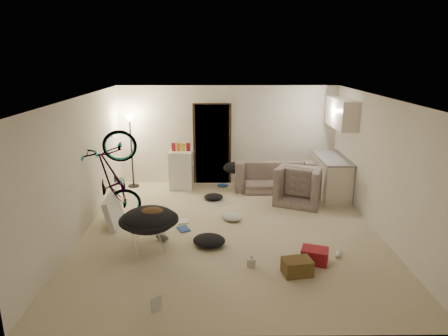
{
  "coord_description": "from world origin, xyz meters",
  "views": [
    {
      "loc": [
        -0.21,
        -7.01,
        3.22
      ],
      "look_at": [
        -0.12,
        0.6,
        1.06
      ],
      "focal_mm": 32.0,
      "sensor_mm": 36.0,
      "label": 1
    }
  ],
  "objects_px": {
    "tv_box": "(113,210)",
    "armchair": "(301,187)",
    "bicycle": "(115,197)",
    "floor_lamp": "(131,136)",
    "kitchen_counter": "(331,177)",
    "juicer": "(251,262)",
    "saucer_chair": "(149,225)",
    "drink_case_b": "(315,256)",
    "mini_fridge": "(181,169)",
    "drink_case_a": "(297,267)",
    "sofa": "(273,178)"
  },
  "relations": [
    {
      "from": "floor_lamp",
      "to": "drink_case_b",
      "type": "height_order",
      "value": "floor_lamp"
    },
    {
      "from": "floor_lamp",
      "to": "kitchen_counter",
      "type": "xyz_separation_m",
      "value": [
        4.83,
        -0.65,
        -0.87
      ]
    },
    {
      "from": "saucer_chair",
      "to": "drink_case_a",
      "type": "bearing_deg",
      "value": -20.63
    },
    {
      "from": "bicycle",
      "to": "drink_case_b",
      "type": "relative_size",
      "value": 4.61
    },
    {
      "from": "armchair",
      "to": "floor_lamp",
      "type": "bearing_deg",
      "value": 8.49
    },
    {
      "from": "floor_lamp",
      "to": "juicer",
      "type": "xyz_separation_m",
      "value": [
        2.69,
        -4.02,
        -1.22
      ]
    },
    {
      "from": "saucer_chair",
      "to": "juicer",
      "type": "bearing_deg",
      "value": -21.17
    },
    {
      "from": "bicycle",
      "to": "tv_box",
      "type": "height_order",
      "value": "bicycle"
    },
    {
      "from": "bicycle",
      "to": "tv_box",
      "type": "distance_m",
      "value": 0.29
    },
    {
      "from": "armchair",
      "to": "bicycle",
      "type": "distance_m",
      "value": 4.09
    },
    {
      "from": "saucer_chair",
      "to": "tv_box",
      "type": "bearing_deg",
      "value": 131.14
    },
    {
      "from": "mini_fridge",
      "to": "drink_case_b",
      "type": "height_order",
      "value": "mini_fridge"
    },
    {
      "from": "bicycle",
      "to": "armchair",
      "type": "bearing_deg",
      "value": -83.18
    },
    {
      "from": "floor_lamp",
      "to": "sofa",
      "type": "relative_size",
      "value": 0.96
    },
    {
      "from": "floor_lamp",
      "to": "tv_box",
      "type": "relative_size",
      "value": 2.05
    },
    {
      "from": "floor_lamp",
      "to": "drink_case_a",
      "type": "height_order",
      "value": "floor_lamp"
    },
    {
      "from": "floor_lamp",
      "to": "kitchen_counter",
      "type": "height_order",
      "value": "floor_lamp"
    },
    {
      "from": "drink_case_b",
      "to": "saucer_chair",
      "type": "bearing_deg",
      "value": -171.85
    },
    {
      "from": "kitchen_counter",
      "to": "sofa",
      "type": "bearing_deg",
      "value": 161.19
    },
    {
      "from": "kitchen_counter",
      "to": "mini_fridge",
      "type": "relative_size",
      "value": 1.58
    },
    {
      "from": "sofa",
      "to": "tv_box",
      "type": "bearing_deg",
      "value": 31.41
    },
    {
      "from": "armchair",
      "to": "mini_fridge",
      "type": "bearing_deg",
      "value": 4.23
    },
    {
      "from": "armchair",
      "to": "bicycle",
      "type": "xyz_separation_m",
      "value": [
        -3.94,
        -1.07,
        0.18
      ]
    },
    {
      "from": "floor_lamp",
      "to": "tv_box",
      "type": "height_order",
      "value": "floor_lamp"
    },
    {
      "from": "armchair",
      "to": "mini_fridge",
      "type": "relative_size",
      "value": 1.03
    },
    {
      "from": "floor_lamp",
      "to": "sofa",
      "type": "bearing_deg",
      "value": -3.26
    },
    {
      "from": "floor_lamp",
      "to": "drink_case_a",
      "type": "distance_m",
      "value": 5.55
    },
    {
      "from": "drink_case_b",
      "to": "juicer",
      "type": "bearing_deg",
      "value": -154.16
    },
    {
      "from": "kitchen_counter",
      "to": "juicer",
      "type": "bearing_deg",
      "value": -122.44
    },
    {
      "from": "mini_fridge",
      "to": "armchair",
      "type": "bearing_deg",
      "value": -18.41
    },
    {
      "from": "mini_fridge",
      "to": "bicycle",
      "type": "bearing_deg",
      "value": -118.07
    },
    {
      "from": "mini_fridge",
      "to": "juicer",
      "type": "relative_size",
      "value": 4.64
    },
    {
      "from": "armchair",
      "to": "mini_fridge",
      "type": "distance_m",
      "value": 2.98
    },
    {
      "from": "sofa",
      "to": "mini_fridge",
      "type": "xyz_separation_m",
      "value": [
        -2.28,
        0.1,
        0.2
      ]
    },
    {
      "from": "tv_box",
      "to": "armchair",
      "type": "bearing_deg",
      "value": 15.62
    },
    {
      "from": "tv_box",
      "to": "bicycle",
      "type": "bearing_deg",
      "value": 87.71
    },
    {
      "from": "kitchen_counter",
      "to": "saucer_chair",
      "type": "height_order",
      "value": "kitchen_counter"
    },
    {
      "from": "sofa",
      "to": "armchair",
      "type": "height_order",
      "value": "armchair"
    },
    {
      "from": "kitchen_counter",
      "to": "mini_fridge",
      "type": "xyz_separation_m",
      "value": [
        -3.6,
        0.55,
        0.03
      ]
    },
    {
      "from": "kitchen_counter",
      "to": "armchair",
      "type": "height_order",
      "value": "kitchen_counter"
    },
    {
      "from": "sofa",
      "to": "tv_box",
      "type": "xyz_separation_m",
      "value": [
        -3.41,
        -2.15,
        0.02
      ]
    },
    {
      "from": "kitchen_counter",
      "to": "floor_lamp",
      "type": "bearing_deg",
      "value": 172.34
    },
    {
      "from": "tv_box",
      "to": "juicer",
      "type": "height_order",
      "value": "tv_box"
    },
    {
      "from": "floor_lamp",
      "to": "bicycle",
      "type": "relative_size",
      "value": 0.95
    },
    {
      "from": "saucer_chair",
      "to": "drink_case_b",
      "type": "height_order",
      "value": "saucer_chair"
    },
    {
      "from": "drink_case_a",
      "to": "floor_lamp",
      "type": "bearing_deg",
      "value": 117.89
    },
    {
      "from": "bicycle",
      "to": "drink_case_a",
      "type": "relative_size",
      "value": 4.41
    },
    {
      "from": "sofa",
      "to": "mini_fridge",
      "type": "distance_m",
      "value": 2.29
    },
    {
      "from": "kitchen_counter",
      "to": "drink_case_a",
      "type": "relative_size",
      "value": 3.48
    },
    {
      "from": "mini_fridge",
      "to": "drink_case_b",
      "type": "bearing_deg",
      "value": -56.14
    }
  ]
}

